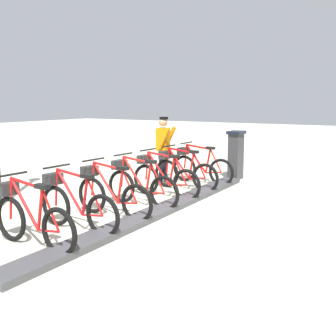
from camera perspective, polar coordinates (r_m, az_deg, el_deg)
The scene contains 11 objects.
ground_plane at distance 7.32m, azimuth -1.28°, elevation -8.31°, with size 60.00×60.00×0.00m, color beige.
dock_rail_base at distance 7.31m, azimuth -1.28°, elevation -7.93°, with size 0.44×6.87×0.10m, color #47474C.
payment_kiosk at distance 10.53m, azimuth 9.76°, elevation 0.25°, with size 0.36×0.52×1.28m.
bike_docked_0 at distance 9.94m, azimuth 4.61°, elevation -1.49°, with size 1.72×0.54×1.02m.
bike_docked_1 at distance 9.18m, azimuth 2.14°, elevation -2.24°, with size 1.72×0.54×1.02m.
bike_docked_2 at distance 8.45m, azimuth -0.77°, elevation -3.12°, with size 1.72×0.54×1.02m.
bike_docked_3 at distance 7.75m, azimuth -4.22°, elevation -4.15°, with size 1.72×0.54×1.02m.
bike_docked_4 at distance 7.08m, azimuth -8.35°, elevation -5.36°, with size 1.72×0.54×1.02m.
bike_docked_5 at distance 6.46m, azimuth -13.33°, elevation -6.78°, with size 1.72×0.54×1.02m.
bike_docked_6 at distance 5.91m, azimuth -19.34°, elevation -8.41°, with size 1.72×0.54×1.02m.
worker_near_rack at distance 10.00m, azimuth -0.66°, elevation 1.37°, with size 0.51×0.68×1.66m.
Camera 1 is at (-3.83, 5.90, 2.04)m, focal length 42.17 mm.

